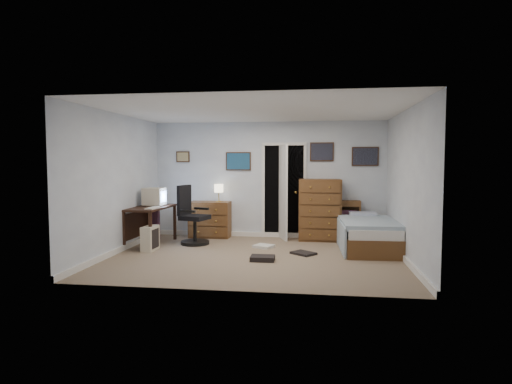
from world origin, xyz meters
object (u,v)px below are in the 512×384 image
at_px(computer_desk, 146,215).
at_px(office_chair, 192,221).
at_px(bed, 367,234).
at_px(tall_dresser, 320,210).
at_px(low_dresser, 210,219).

bearing_deg(computer_desk, office_chair, 12.65).
xyz_separation_m(office_chair, bed, (3.39, -0.07, -0.16)).
bearing_deg(tall_dresser, computer_desk, -165.94).
xyz_separation_m(low_dresser, tall_dresser, (2.36, -0.02, 0.25)).
distance_m(office_chair, low_dresser, 0.83).
distance_m(low_dresser, tall_dresser, 2.37).
height_order(office_chair, low_dresser, office_chair).
bearing_deg(office_chair, tall_dresser, 32.38).
bearing_deg(low_dresser, tall_dresser, -0.46).
height_order(computer_desk, tall_dresser, tall_dresser).
bearing_deg(computer_desk, bed, 3.59).
relative_size(low_dresser, bed, 0.46).
height_order(office_chair, bed, office_chair).
bearing_deg(low_dresser, bed, -15.04).
relative_size(computer_desk, tall_dresser, 1.04).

